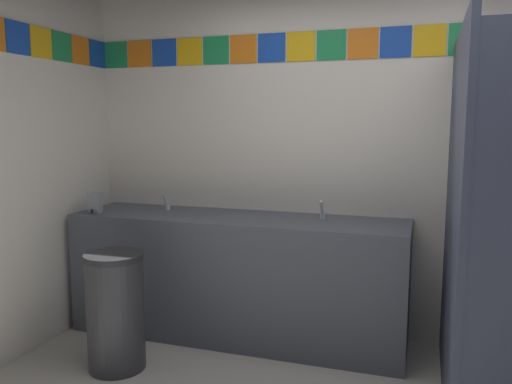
% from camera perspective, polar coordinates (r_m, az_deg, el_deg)
% --- Properties ---
extents(wall_back, '(4.41, 0.09, 2.66)m').
position_cam_1_polar(wall_back, '(3.80, 13.13, 3.95)').
color(wall_back, silver).
rests_on(wall_back, ground_plane).
extents(vanity_counter, '(2.43, 0.62, 0.89)m').
position_cam_1_polar(vanity_counter, '(3.83, -2.14, -9.21)').
color(vanity_counter, '#4C515B').
rests_on(vanity_counter, ground_plane).
extents(faucet_left, '(0.04, 0.10, 0.14)m').
position_cam_1_polar(faucet_left, '(4.05, -9.84, -1.25)').
color(faucet_left, silver).
rests_on(faucet_left, vanity_counter).
extents(faucet_right, '(0.04, 0.10, 0.14)m').
position_cam_1_polar(faucet_right, '(3.64, 7.33, -2.20)').
color(faucet_right, silver).
rests_on(faucet_right, vanity_counter).
extents(soap_dispenser, '(0.09, 0.09, 0.16)m').
position_cam_1_polar(soap_dispenser, '(4.04, -17.35, -1.12)').
color(soap_dispenser, gray).
rests_on(soap_dispenser, vanity_counter).
extents(stall_divider, '(0.92, 1.47, 2.07)m').
position_cam_1_polar(stall_divider, '(2.82, 24.62, -3.95)').
color(stall_divider, '#33384C').
rests_on(stall_divider, ground_plane).
extents(trash_bin, '(0.37, 0.37, 0.76)m').
position_cam_1_polar(trash_bin, '(3.48, -15.25, -12.59)').
color(trash_bin, '#333338').
rests_on(trash_bin, ground_plane).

